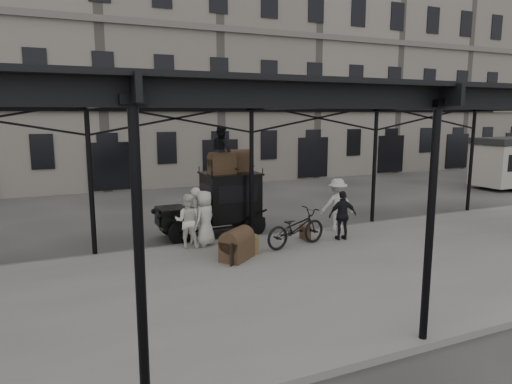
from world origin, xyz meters
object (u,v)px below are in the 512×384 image
porter_left (196,216)px  steamer_trunk_platform (237,246)px  taxi (222,201)px  bicycle (296,228)px  porter_official (343,215)px  steamer_trunk_roof_near (222,165)px

porter_left → steamer_trunk_platform: bearing=127.9°
porter_left → steamer_trunk_platform: porter_left is taller
taxi → steamer_trunk_platform: bearing=-102.8°
bicycle → steamer_trunk_platform: bearing=90.5°
steamer_trunk_platform → bicycle: bearing=-27.1°
porter_left → porter_official: porter_left is taller
taxi → porter_left: size_ratio=2.01×
bicycle → steamer_trunk_platform: bicycle is taller
steamer_trunk_platform → taxi: bearing=38.1°
taxi → steamer_trunk_platform: 3.34m
porter_left → steamer_trunk_roof_near: (1.23, 0.99, 1.44)m
porter_left → steamer_trunk_roof_near: size_ratio=2.10×
taxi → steamer_trunk_platform: size_ratio=3.62×
porter_left → porter_official: bearing=-176.8°
taxi → porter_left: (-1.31, -1.23, -0.15)m
taxi → steamer_trunk_roof_near: 1.32m
taxi → porter_official: bearing=-40.3°
taxi → porter_official: 4.15m
taxi → bicycle: 3.12m
taxi → porter_official: taxi is taller
porter_left → porter_official: size_ratio=1.13×
porter_official → steamer_trunk_platform: size_ratio=1.59×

